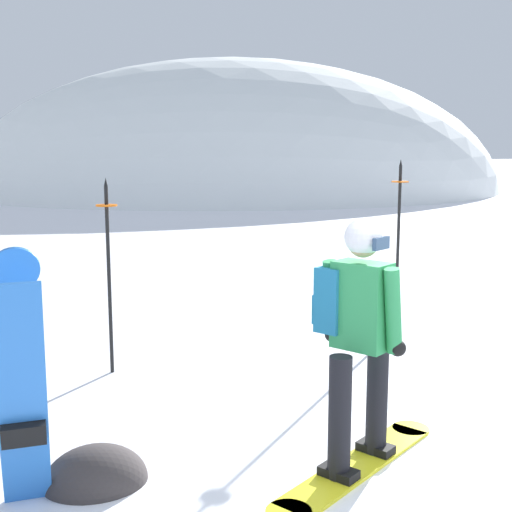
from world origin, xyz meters
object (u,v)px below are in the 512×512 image
(piste_marker_near, at_px, (398,235))
(piste_marker_far, at_px, (109,263))
(rock_mid, at_px, (96,482))
(snowboarder_main, at_px, (357,336))
(spare_snowboard, at_px, (21,385))

(piste_marker_near, distance_m, piste_marker_far, 3.45)
(rock_mid, bearing_deg, piste_marker_near, 35.24)
(snowboarder_main, relative_size, rock_mid, 2.53)
(piste_marker_far, bearing_deg, piste_marker_near, 7.97)
(snowboarder_main, xyz_separation_m, piste_marker_far, (-1.35, 2.51, 0.16))
(snowboarder_main, height_order, spare_snowboard, snowboarder_main)
(piste_marker_near, xyz_separation_m, rock_mid, (-3.77, -2.66, -1.16))
(snowboarder_main, xyz_separation_m, piste_marker_near, (2.06, 2.99, 0.25))
(spare_snowboard, relative_size, piste_marker_near, 0.78)
(piste_marker_near, height_order, piste_marker_far, piste_marker_near)
(snowboarder_main, height_order, piste_marker_far, piste_marker_far)
(piste_marker_near, bearing_deg, piste_marker_far, -172.03)
(snowboarder_main, height_order, piste_marker_near, piste_marker_near)
(snowboarder_main, distance_m, rock_mid, 1.96)
(snowboarder_main, relative_size, piste_marker_near, 0.84)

